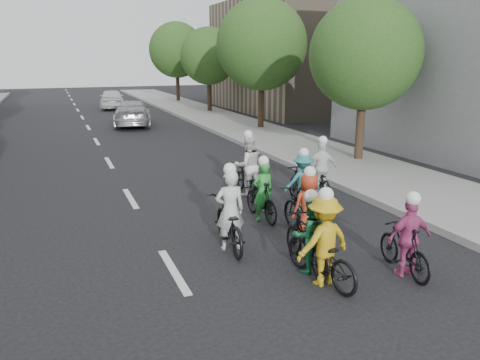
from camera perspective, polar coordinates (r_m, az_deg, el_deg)
ground at (r=8.92m, az=-8.08°, el=-10.96°), size 120.00×120.00×0.00m
sidewalk_right at (r=20.71m, az=6.89°, el=4.08°), size 4.00×80.00×0.15m
curb_right at (r=19.86m, az=1.94°, el=3.77°), size 0.18×80.00×0.18m
bldg_se at (r=36.49m, az=7.66°, el=14.78°), size 10.00×14.00×8.00m
tree_r_0 at (r=17.93m, az=14.99°, el=14.59°), size 4.00×4.00×5.97m
tree_r_1 at (r=25.75m, az=2.64°, el=16.15°), size 4.80×4.80×6.93m
tree_r_2 at (r=34.14m, az=-3.83°, el=14.83°), size 4.00×4.00×5.97m
tree_r_3 at (r=42.79m, az=-7.73°, el=15.43°), size 4.80×4.80×6.93m
cyclist_0 at (r=9.66m, az=-1.38°, el=-4.90°), size 0.88×2.02×1.82m
cyclist_1 at (r=8.74m, az=8.25°, el=-7.16°), size 0.72×1.79×1.58m
cyclist_2 at (r=8.30m, az=9.93°, el=-8.19°), size 1.11×1.94×1.75m
cyclist_3 at (r=9.02m, az=19.62°, el=-7.36°), size 0.88×1.59×1.59m
cyclist_4 at (r=10.32m, az=8.12°, el=-3.85°), size 0.73×1.98×1.62m
cyclist_5 at (r=11.34m, az=2.67°, el=-2.09°), size 0.55×1.64×1.61m
cyclist_6 at (r=13.39m, az=0.90°, el=1.01°), size 0.86×1.70×1.89m
cyclist_7 at (r=12.31m, az=7.53°, el=-0.55°), size 1.03×1.86×1.62m
cyclist_8 at (r=13.67m, az=9.77°, el=0.71°), size 0.96×1.59×1.71m
follow_car_lead at (r=28.20m, az=-13.01°, el=7.95°), size 2.87×5.30×1.46m
follow_car_trail at (r=38.23m, az=-15.34°, el=9.53°), size 2.34×4.68×1.53m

